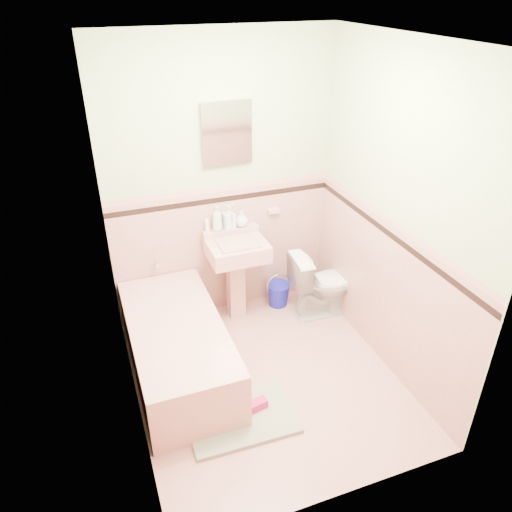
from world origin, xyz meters
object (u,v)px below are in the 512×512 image
object	(u,v)px
sink	(238,281)
soap_bottle_left	(217,218)
shoe	(256,405)
bathtub	(178,350)
toilet	(324,283)
bucket	(278,294)
medicine_cabinet	(227,133)
soap_bottle_right	(242,219)
soap_bottle_mid	(229,217)

from	to	relation	value
sink	soap_bottle_left	xyz separation A→B (m)	(-0.12, 0.18, 0.57)
sink	shoe	size ratio (longest dim) A/B	4.96
sink	shoe	bearing A→B (deg)	-102.04
bathtub	toilet	bearing A→B (deg)	12.94
soap_bottle_left	bucket	bearing A→B (deg)	-11.21
medicine_cabinet	bucket	xyz separation A→B (m)	(0.43, -0.14, -1.59)
sink	soap_bottle_right	size ratio (longest dim) A/B	5.29
toilet	soap_bottle_right	bearing A→B (deg)	64.33
sink	toilet	bearing A→B (deg)	-14.04
soap_bottle_left	soap_bottle_right	world-z (taller)	soap_bottle_left
sink	soap_bottle_mid	bearing A→B (deg)	93.82
medicine_cabinet	soap_bottle_left	xyz separation A→B (m)	(-0.12, -0.03, -0.73)
bathtub	sink	xyz separation A→B (m)	(0.68, 0.53, 0.18)
bathtub	sink	bearing A→B (deg)	37.93
bathtub	bucket	distance (m)	1.27
soap_bottle_right	toilet	xyz separation A→B (m)	(0.67, -0.37, -0.61)
sink	soap_bottle_right	xyz separation A→B (m)	(0.11, 0.18, 0.53)
bathtub	soap_bottle_mid	size ratio (longest dim) A/B	7.00
toilet	bucket	world-z (taller)	toilet
bathtub	soap_bottle_mid	distance (m)	1.22
sink	soap_bottle_mid	world-z (taller)	soap_bottle_mid
soap_bottle_left	soap_bottle_mid	world-z (taller)	soap_bottle_left
medicine_cabinet	soap_bottle_right	bearing A→B (deg)	-15.89
medicine_cabinet	toilet	world-z (taller)	medicine_cabinet
sink	shoe	xyz separation A→B (m)	(-0.24, -1.14, -0.34)
sink	soap_bottle_right	bearing A→B (deg)	59.66
sink	soap_bottle_mid	size ratio (longest dim) A/B	3.73
bucket	shoe	world-z (taller)	bucket
bucket	shoe	size ratio (longest dim) A/B	1.40
soap_bottle_right	toilet	distance (m)	0.98
soap_bottle_mid	bathtub	bearing A→B (deg)	-133.25
soap_bottle_mid	soap_bottle_left	bearing A→B (deg)	180.00
soap_bottle_left	shoe	size ratio (longest dim) A/B	1.44
bathtub	soap_bottle_right	xyz separation A→B (m)	(0.79, 0.71, 0.71)
soap_bottle_mid	sink	bearing A→B (deg)	-86.18
bathtub	soap_bottle_mid	bearing A→B (deg)	46.75
soap_bottle_right	bathtub	bearing A→B (deg)	-137.89
sink	bucket	world-z (taller)	sink
soap_bottle_left	medicine_cabinet	bearing A→B (deg)	14.05
soap_bottle_mid	bucket	bearing A→B (deg)	-13.84
bathtub	toilet	size ratio (longest dim) A/B	2.32
toilet	bucket	size ratio (longest dim) A/B	2.86
sink	toilet	world-z (taller)	sink
soap_bottle_mid	shoe	bearing A→B (deg)	-99.94
bathtub	sink	size ratio (longest dim) A/B	1.87
sink	bucket	bearing A→B (deg)	9.36
bathtub	soap_bottle_left	bearing A→B (deg)	51.73
soap_bottle_mid	toilet	size ratio (longest dim) A/B	0.33
soap_bottle_left	soap_bottle_right	xyz separation A→B (m)	(0.23, 0.00, -0.04)
bucket	shoe	distance (m)	1.39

